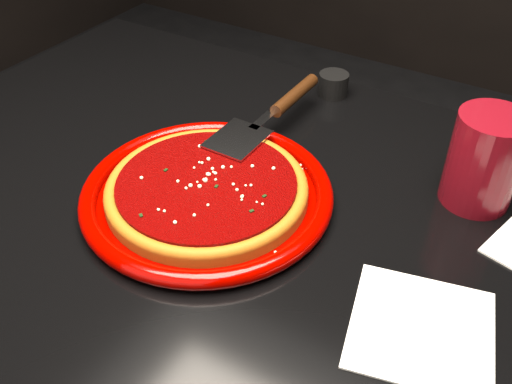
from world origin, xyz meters
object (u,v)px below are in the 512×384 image
(table, at_px, (247,365))
(cup, at_px, (484,160))
(pizza_server, at_px, (270,114))
(plate, at_px, (207,193))
(ramekin, at_px, (333,84))

(table, xyz_separation_m, cup, (0.26, 0.18, 0.44))
(pizza_server, bearing_deg, plate, -86.99)
(table, distance_m, plate, 0.39)
(plate, relative_size, cup, 2.62)
(cup, bearing_deg, plate, -147.72)
(pizza_server, distance_m, ramekin, 0.18)
(table, relative_size, pizza_server, 3.92)
(table, xyz_separation_m, plate, (-0.05, -0.02, 0.39))
(cup, relative_size, ramekin, 2.52)
(table, bearing_deg, ramekin, 95.15)
(table, xyz_separation_m, ramekin, (-0.03, 0.34, 0.40))
(cup, xyz_separation_m, ramekin, (-0.29, 0.16, -0.05))
(ramekin, bearing_deg, plate, -92.85)
(table, height_order, ramekin, ramekin)
(table, distance_m, ramekin, 0.52)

